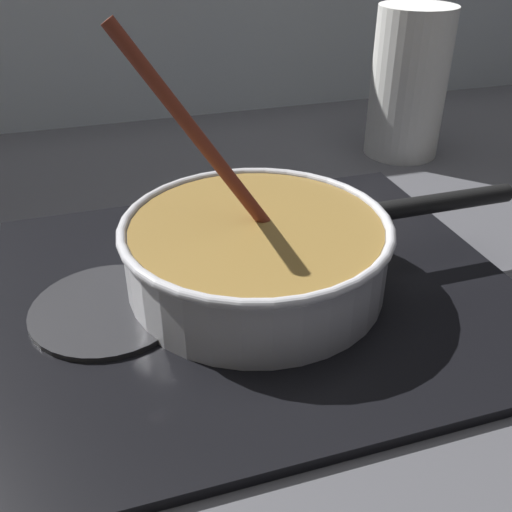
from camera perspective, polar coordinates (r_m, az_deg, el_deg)
name	(u,v)px	position (r m, az deg, el deg)	size (l,w,h in m)	color
ground	(332,388)	(0.58, 7.41, -12.61)	(2.40, 1.60, 0.04)	#4C4C51
hob_plate	(256,289)	(0.65, 0.00, -3.26)	(0.56, 0.48, 0.01)	black
burner_ring	(256,282)	(0.65, 0.00, -2.53)	(0.20, 0.20, 0.01)	#592D0C
spare_burner	(108,309)	(0.63, -14.19, -4.99)	(0.16, 0.16, 0.01)	#262628
cooking_pan	(257,251)	(0.63, 0.11, 0.45)	(0.46, 0.29, 0.28)	silver
paper_towel_roll	(408,83)	(1.03, 14.64, 15.97)	(0.12, 0.12, 0.24)	white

